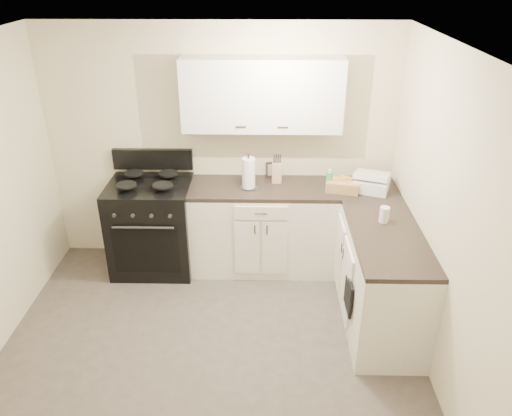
{
  "coord_description": "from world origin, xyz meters",
  "views": [
    {
      "loc": [
        0.46,
        -3.1,
        3.04
      ],
      "look_at": [
        0.38,
        0.85,
        1.03
      ],
      "focal_mm": 35.0,
      "sensor_mm": 36.0,
      "label": 1
    }
  ],
  "objects_px": {
    "stove": "(153,228)",
    "knife_block": "(277,172)",
    "wicker_basket": "(343,186)",
    "countertop_grill": "(372,184)",
    "paper_towel": "(249,173)"
  },
  "relations": [
    {
      "from": "paper_towel",
      "to": "countertop_grill",
      "type": "xyz_separation_m",
      "value": [
        1.22,
        -0.02,
        -0.1
      ]
    },
    {
      "from": "knife_block",
      "to": "wicker_basket",
      "type": "xyz_separation_m",
      "value": [
        0.65,
        -0.19,
        -0.05
      ]
    },
    {
      "from": "stove",
      "to": "wicker_basket",
      "type": "height_order",
      "value": "wicker_basket"
    },
    {
      "from": "stove",
      "to": "knife_block",
      "type": "height_order",
      "value": "knife_block"
    },
    {
      "from": "paper_towel",
      "to": "wicker_basket",
      "type": "distance_m",
      "value": 0.94
    },
    {
      "from": "paper_towel",
      "to": "countertop_grill",
      "type": "bearing_deg",
      "value": -0.94
    },
    {
      "from": "paper_towel",
      "to": "wicker_basket",
      "type": "height_order",
      "value": "paper_towel"
    },
    {
      "from": "knife_block",
      "to": "paper_towel",
      "type": "relative_size",
      "value": 0.67
    },
    {
      "from": "knife_block",
      "to": "countertop_grill",
      "type": "height_order",
      "value": "knife_block"
    },
    {
      "from": "knife_block",
      "to": "stove",
      "type": "bearing_deg",
      "value": -168.86
    },
    {
      "from": "paper_towel",
      "to": "wicker_basket",
      "type": "relative_size",
      "value": 1.0
    },
    {
      "from": "stove",
      "to": "paper_towel",
      "type": "distance_m",
      "value": 1.2
    },
    {
      "from": "stove",
      "to": "knife_block",
      "type": "bearing_deg",
      "value": 6.3
    },
    {
      "from": "wicker_basket",
      "to": "countertop_grill",
      "type": "relative_size",
      "value": 0.96
    },
    {
      "from": "stove",
      "to": "knife_block",
      "type": "xyz_separation_m",
      "value": [
        1.3,
        0.14,
        0.59
      ]
    }
  ]
}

